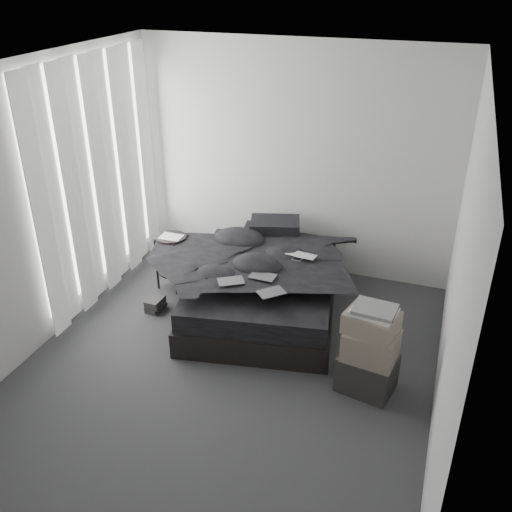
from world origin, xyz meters
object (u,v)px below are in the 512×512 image
(bed, at_px, (263,299))
(laptop, at_px, (300,251))
(box_lower, at_px, (367,373))
(side_stand, at_px, (173,262))

(bed, relative_size, laptop, 6.24)
(laptop, xyz_separation_m, box_lower, (0.89, -0.98, -0.53))
(box_lower, bearing_deg, side_stand, 156.64)
(laptop, height_order, box_lower, laptop)
(bed, xyz_separation_m, box_lower, (1.23, -0.88, 0.04))
(side_stand, distance_m, box_lower, 2.55)
(laptop, distance_m, box_lower, 1.43)
(bed, xyz_separation_m, side_stand, (-1.11, 0.13, 0.18))
(laptop, xyz_separation_m, side_stand, (-1.45, 0.03, -0.40))
(bed, height_order, side_stand, side_stand)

